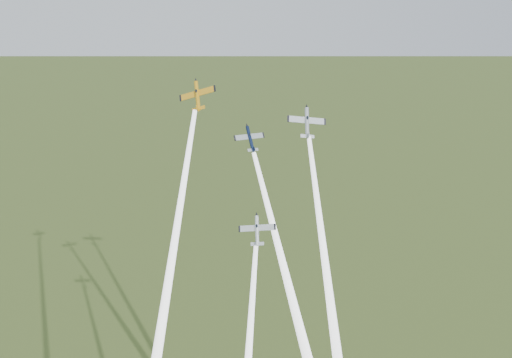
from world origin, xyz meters
The scene contains 7 objects.
plane_yellow centered at (-10.51, 3.57, 107.58)m, with size 8.19×8.12×1.28m, color orange, non-canonical shape.
smoke_trail_yellow centered at (-19.38, -16.73, 73.30)m, with size 2.46×2.46×75.23m, color white, non-canonical shape.
plane_navy centered at (0.56, 3.98, 97.83)m, with size 7.15×7.10×1.12m, color #0B1532, non-canonical shape.
smoke_trail_navy centered at (5.65, -13.09, 70.25)m, with size 2.46×2.46×59.27m, color white, non-canonical shape.
plane_silver_right centered at (13.18, 4.47, 100.66)m, with size 8.74×8.67×1.37m, color #A9AFB7, non-canonical shape.
smoke_trail_silver_right centered at (13.36, -15.48, 69.78)m, with size 2.46×2.46×67.12m, color white, non-canonical shape.
plane_silver_low centered at (-0.28, -8.67, 81.89)m, with size 7.69×7.63×1.21m, color silver, non-canonical shape.
Camera 1 is at (-22.34, -126.75, 132.75)m, focal length 45.00 mm.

